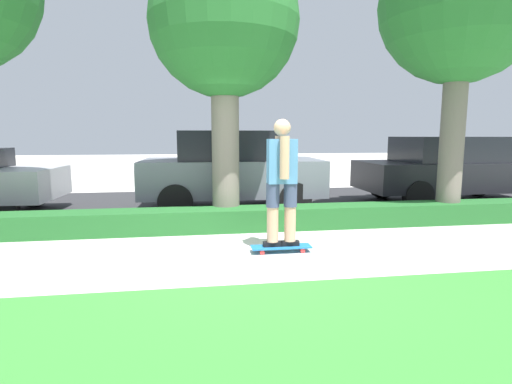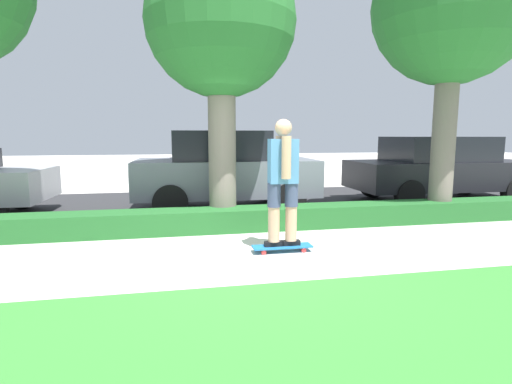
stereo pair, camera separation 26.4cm
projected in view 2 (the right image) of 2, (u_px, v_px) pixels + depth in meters
name	position (u px, v px, depth m)	size (l,w,h in m)	color
ground_plane	(251.00, 257.00, 5.36)	(60.00, 60.00, 0.00)	beige
street_asphalt	(218.00, 204.00, 9.43)	(18.26, 5.00, 0.01)	#2D2D30
hedge_row	(234.00, 219.00, 6.88)	(18.26, 0.60, 0.38)	#236028
skateboard	(282.00, 247.00, 5.60)	(0.84, 0.24, 0.09)	#1E6BAD
skater_person	(283.00, 179.00, 5.47)	(0.51, 0.45, 1.75)	black
tree_mid	(221.00, 26.00, 6.70)	(2.54, 2.54, 4.80)	#70665B
tree_far	(452.00, 7.00, 7.22)	(2.87, 2.87, 5.41)	#70665B
parked_car_middle	(224.00, 170.00, 8.75)	(3.90, 2.09, 1.72)	slate
parked_car_rear	(440.00, 168.00, 9.88)	(4.46, 1.94, 1.59)	black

